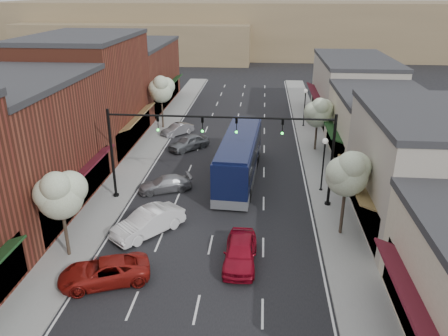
% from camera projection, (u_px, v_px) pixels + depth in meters
% --- Properties ---
extents(ground, '(160.00, 160.00, 0.00)m').
position_uv_depth(ground, '(207.00, 263.00, 25.56)').
color(ground, black).
rests_on(ground, ground).
extents(sidewalk_left, '(2.80, 73.00, 0.15)m').
position_uv_depth(sidewalk_left, '(146.00, 150.00, 43.25)').
color(sidewalk_left, gray).
rests_on(sidewalk_left, ground).
extents(sidewalk_right, '(2.80, 73.00, 0.15)m').
position_uv_depth(sidewalk_right, '(317.00, 155.00, 41.88)').
color(sidewalk_right, gray).
rests_on(sidewalk_right, ground).
extents(curb_left, '(0.25, 73.00, 0.17)m').
position_uv_depth(curb_left, '(160.00, 150.00, 43.13)').
color(curb_left, gray).
rests_on(curb_left, ground).
extents(curb_right, '(0.25, 73.00, 0.17)m').
position_uv_depth(curb_right, '(303.00, 155.00, 41.99)').
color(curb_right, gray).
rests_on(curb_right, ground).
extents(bldg_left_midnear, '(10.14, 14.10, 9.40)m').
position_uv_depth(bldg_left_midnear, '(14.00, 147.00, 30.47)').
color(bldg_left_midnear, brown).
rests_on(bldg_left_midnear, ground).
extents(bldg_left_midfar, '(10.14, 14.10, 10.90)m').
position_uv_depth(bldg_left_midfar, '(88.00, 92.00, 43.07)').
color(bldg_left_midfar, brown).
rests_on(bldg_left_midfar, ground).
extents(bldg_left_far, '(10.14, 18.10, 8.40)m').
position_uv_depth(bldg_left_far, '(134.00, 75.00, 58.28)').
color(bldg_left_far, brown).
rests_on(bldg_left_far, ground).
extents(bldg_right_midnear, '(9.14, 12.10, 7.90)m').
position_uv_depth(bldg_right_midnear, '(425.00, 170.00, 28.47)').
color(bldg_right_midnear, '#A29A8B').
rests_on(bldg_right_midnear, ground).
extents(bldg_right_midfar, '(9.14, 12.10, 6.40)m').
position_uv_depth(bldg_right_midfar, '(379.00, 127.00, 39.81)').
color(bldg_right_midfar, beige).
rests_on(bldg_right_midfar, ground).
extents(bldg_right_far, '(9.14, 16.10, 7.40)m').
position_uv_depth(bldg_right_far, '(352.00, 89.00, 52.51)').
color(bldg_right_far, '#A29A8B').
rests_on(bldg_right_far, ground).
extents(hill_far, '(120.00, 30.00, 12.00)m').
position_uv_depth(hill_far, '(252.00, 28.00, 106.14)').
color(hill_far, '#7A6647').
rests_on(hill_far, ground).
extents(hill_near, '(50.00, 20.00, 8.00)m').
position_uv_depth(hill_near, '(139.00, 41.00, 97.89)').
color(hill_near, '#7A6647').
rests_on(hill_near, ground).
extents(signal_mast_right, '(8.22, 0.46, 7.00)m').
position_uv_depth(signal_mast_right, '(299.00, 146.00, 30.70)').
color(signal_mast_right, black).
rests_on(signal_mast_right, ground).
extents(signal_mast_left, '(8.22, 0.46, 7.00)m').
position_uv_depth(signal_mast_left, '(142.00, 142.00, 31.62)').
color(signal_mast_left, black).
rests_on(signal_mast_left, ground).
extents(tree_right_near, '(2.85, 2.65, 5.95)m').
position_uv_depth(tree_right_near, '(348.00, 172.00, 26.81)').
color(tree_right_near, '#47382B').
rests_on(tree_right_near, ground).
extents(tree_right_far, '(2.85, 2.65, 5.43)m').
position_uv_depth(tree_right_far, '(318.00, 112.00, 41.72)').
color(tree_right_far, '#47382B').
rests_on(tree_right_far, ground).
extents(tree_left_near, '(2.85, 2.65, 5.69)m').
position_uv_depth(tree_left_near, '(60.00, 193.00, 24.57)').
color(tree_left_near, '#47382B').
rests_on(tree_left_near, ground).
extents(tree_left_far, '(2.85, 2.65, 6.13)m').
position_uv_depth(tree_left_far, '(161.00, 89.00, 48.36)').
color(tree_left_far, '#47382B').
rests_on(tree_left_far, ground).
extents(lamp_post_near, '(0.44, 0.44, 4.44)m').
position_uv_depth(lamp_post_near, '(324.00, 156.00, 33.44)').
color(lamp_post_near, black).
rests_on(lamp_post_near, ground).
extents(lamp_post_far, '(0.44, 0.44, 4.44)m').
position_uv_depth(lamp_post_far, '(305.00, 101.00, 49.56)').
color(lamp_post_far, black).
rests_on(lamp_post_far, ground).
extents(coach_bus, '(3.45, 12.49, 3.77)m').
position_uv_depth(coach_bus, '(239.00, 157.00, 36.20)').
color(coach_bus, black).
rests_on(coach_bus, ground).
extents(red_hatchback, '(1.92, 4.61, 1.56)m').
position_uv_depth(red_hatchback, '(240.00, 252.00, 25.28)').
color(red_hatchback, maroon).
rests_on(red_hatchback, ground).
extents(parked_car_a, '(5.36, 3.83, 1.36)m').
position_uv_depth(parked_car_a, '(104.00, 272.00, 23.68)').
color(parked_car_a, maroon).
rests_on(parked_car_a, ground).
extents(parked_car_b, '(4.52, 4.99, 1.65)m').
position_uv_depth(parked_car_b, '(148.00, 222.00, 28.38)').
color(parked_car_b, white).
rests_on(parked_car_b, ground).
extents(parked_car_c, '(4.54, 3.17, 1.22)m').
position_uv_depth(parked_car_c, '(165.00, 184.00, 34.46)').
color(parked_car_c, '#939398').
rests_on(parked_car_c, ground).
extents(parked_car_d, '(4.22, 4.30, 1.46)m').
position_uv_depth(parked_car_d, '(189.00, 142.00, 43.34)').
color(parked_car_d, slate).
rests_on(parked_car_d, ground).
extents(parked_car_e, '(3.47, 3.72, 1.24)m').
position_uv_depth(parked_car_e, '(177.00, 129.00, 47.69)').
color(parked_car_e, '#949398').
rests_on(parked_car_e, ground).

